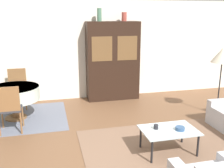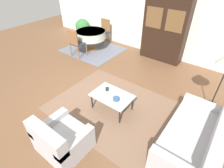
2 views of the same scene
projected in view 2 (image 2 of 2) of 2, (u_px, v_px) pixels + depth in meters
ground_plane at (82, 98)px, 4.63m from camera, size 14.00×14.00×0.00m
wall_back at (151, 15)px, 6.17m from camera, size 10.00×0.06×2.70m
area_rug at (114, 108)px, 4.31m from camera, size 2.98×2.31×0.01m
dining_rug at (93, 50)px, 7.03m from camera, size 2.13×1.86×0.01m
couch at (196, 138)px, 3.26m from camera, size 0.94×1.84×0.82m
armchair at (61, 139)px, 3.22m from camera, size 0.88×0.80×0.79m
coffee_table at (112, 97)px, 4.07m from camera, size 0.94×0.64×0.41m
display_cabinet at (165, 29)px, 5.81m from camera, size 1.43×0.48×2.14m
dining_table at (91, 35)px, 6.72m from camera, size 1.13×1.13×0.74m
dining_chair_near at (76, 42)px, 6.23m from camera, size 0.44×0.44×0.98m
dining_chair_far at (104, 30)px, 7.24m from camera, size 0.44×0.44×0.98m
cup at (107, 89)px, 4.18m from camera, size 0.08×0.08×0.08m
bowl at (116, 99)px, 3.91m from camera, size 0.16×0.16×0.06m
potted_plant at (83, 27)px, 7.86m from camera, size 0.64×0.64×0.82m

